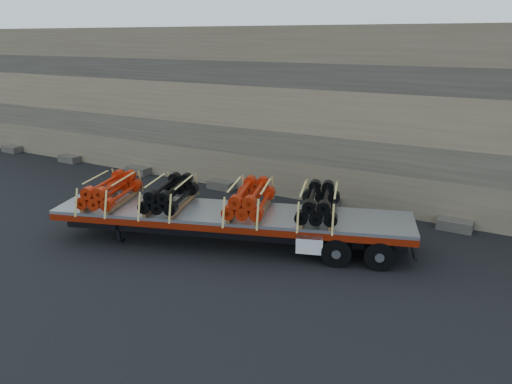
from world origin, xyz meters
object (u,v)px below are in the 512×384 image
at_px(bundle_front, 111,191).
at_px(bundle_midfront, 170,195).
at_px(trailer, 231,228).
at_px(bundle_midrear, 250,199).
at_px(bundle_rear, 319,204).

height_order(bundle_front, bundle_midfront, same).
relative_size(trailer, bundle_front, 4.74).
bearing_deg(bundle_midrear, bundle_rear, 0.00).
bearing_deg(trailer, bundle_midrear, -0.00).
xyz_separation_m(trailer, bundle_midfront, (-1.93, -0.67, 1.01)).
distance_m(trailer, bundle_midfront, 2.28).
bearing_deg(bundle_midfront, bundle_midrear, -0.00).
xyz_separation_m(trailer, bundle_midrear, (0.62, 0.21, 1.02)).
height_order(trailer, bundle_midrear, bundle_midrear).
height_order(bundle_midfront, bundle_midrear, bundle_midrear).
bearing_deg(bundle_midrear, bundle_front, 180.00).
bearing_deg(bundle_rear, bundle_front, 180.00).
relative_size(bundle_front, bundle_midfront, 1.00).
bearing_deg(trailer, bundle_rear, 0.00).
xyz_separation_m(trailer, bundle_rear, (2.69, 0.93, 1.02)).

